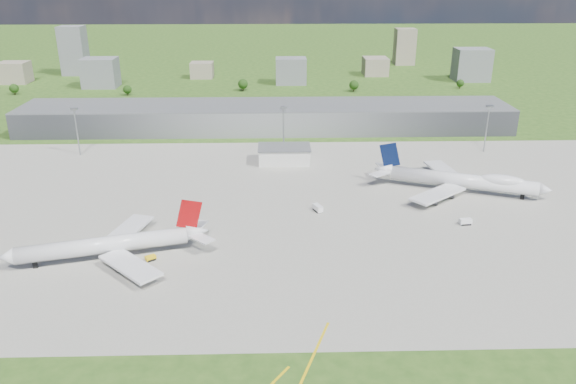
{
  "coord_description": "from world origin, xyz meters",
  "views": [
    {
      "loc": [
        4.7,
        -176.26,
        94.79
      ],
      "look_at": [
        10.29,
        36.27,
        9.0
      ],
      "focal_mm": 35.0,
      "sensor_mm": 36.0,
      "label": 1
    }
  ],
  "objects_px": {
    "airliner_red_twin": "(112,245)",
    "tug_yellow": "(151,258)",
    "van_white_far": "(465,222)",
    "airliner_blue_quad": "(463,180)",
    "van_white_near": "(318,208)"
  },
  "relations": [
    {
      "from": "van_white_near",
      "to": "tug_yellow",
      "type": "bearing_deg",
      "value": 99.66
    },
    {
      "from": "airliner_blue_quad",
      "to": "tug_yellow",
      "type": "bearing_deg",
      "value": -133.56
    },
    {
      "from": "van_white_far",
      "to": "van_white_near",
      "type": "bearing_deg",
      "value": 158.24
    },
    {
      "from": "airliner_red_twin",
      "to": "van_white_far",
      "type": "distance_m",
      "value": 133.95
    },
    {
      "from": "airliner_red_twin",
      "to": "tug_yellow",
      "type": "distance_m",
      "value": 14.29
    },
    {
      "from": "airliner_blue_quad",
      "to": "van_white_far",
      "type": "distance_m",
      "value": 35.76
    },
    {
      "from": "van_white_near",
      "to": "van_white_far",
      "type": "distance_m",
      "value": 59.04
    },
    {
      "from": "airliner_red_twin",
      "to": "airliner_blue_quad",
      "type": "bearing_deg",
      "value": -172.5
    },
    {
      "from": "airliner_red_twin",
      "to": "van_white_far",
      "type": "xyz_separation_m",
      "value": [
        131.8,
        23.6,
        -3.85
      ]
    },
    {
      "from": "tug_yellow",
      "to": "van_white_near",
      "type": "xyz_separation_m",
      "value": [
        61.09,
        40.37,
        0.46
      ]
    },
    {
      "from": "tug_yellow",
      "to": "van_white_near",
      "type": "height_order",
      "value": "van_white_near"
    },
    {
      "from": "airliner_red_twin",
      "to": "tug_yellow",
      "type": "bearing_deg",
      "value": 155.64
    },
    {
      "from": "airliner_red_twin",
      "to": "airliner_blue_quad",
      "type": "distance_m",
      "value": 152.45
    },
    {
      "from": "van_white_near",
      "to": "van_white_far",
      "type": "relative_size",
      "value": 1.18
    },
    {
      "from": "tug_yellow",
      "to": "van_white_far",
      "type": "distance_m",
      "value": 121.12
    }
  ]
}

